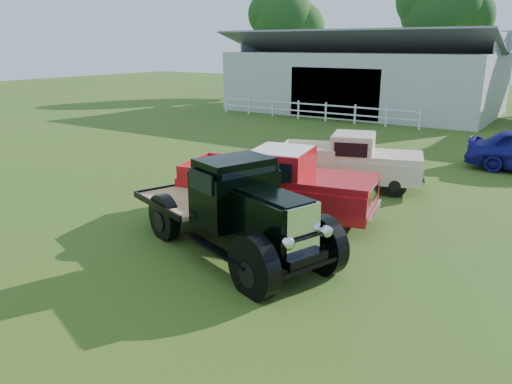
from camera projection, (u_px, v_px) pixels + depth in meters
The scene contains 8 objects.
ground at pixel (223, 242), 12.45m from camera, with size 120.00×120.00×0.00m, color #35571D.
shed_left at pixel (364, 72), 36.10m from camera, with size 18.80×10.20×5.60m, color #BBBCB7, non-canonical shape.
fence_rail at pixel (312, 111), 32.48m from camera, with size 14.20×0.16×1.20m, color white, non-canonical shape.
tree_a at pixel (283, 39), 46.85m from camera, with size 6.30×6.30×10.50m, color #1D561F, non-canonical shape.
tree_b at pixel (439, 31), 40.04m from camera, with size 6.90×6.90×11.50m, color #1D561F, non-canonical shape.
vintage_flatbed at pixel (232, 205), 11.61m from camera, with size 5.78×2.29×2.29m, color black, non-canonical shape.
red_pickup at pixel (277, 183), 13.93m from camera, with size 5.57×2.14×2.03m, color red, non-canonical shape.
white_pickup at pixel (349, 161), 17.07m from camera, with size 4.97×1.93×1.82m, color beige, non-canonical shape.
Camera 1 is at (7.13, -9.16, 4.74)m, focal length 35.00 mm.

